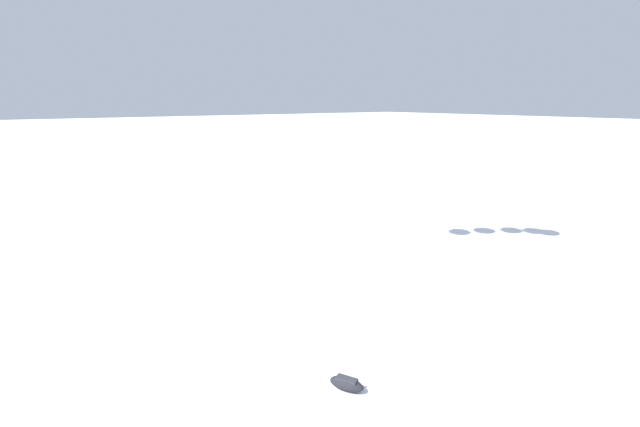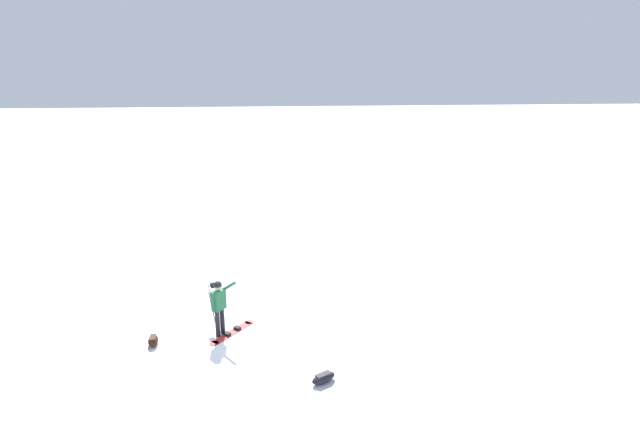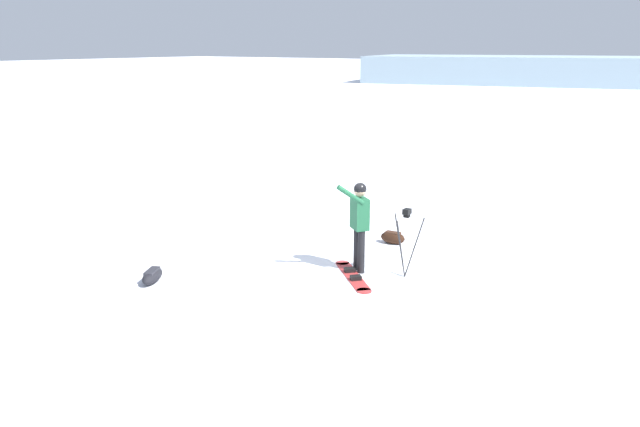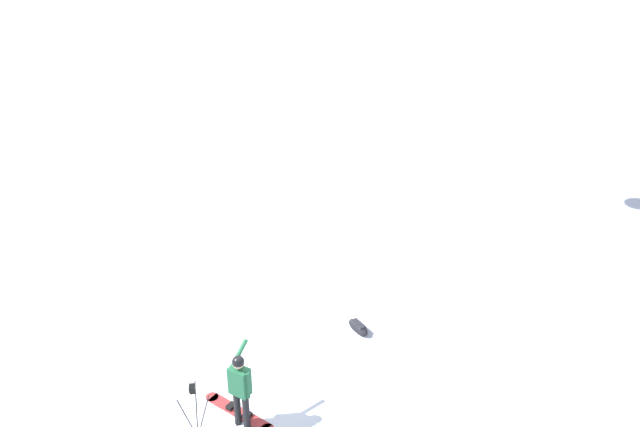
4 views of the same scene
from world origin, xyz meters
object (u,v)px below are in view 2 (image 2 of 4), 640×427
snowboard (232,332)px  gear_bag_small (323,378)px  snowboarder (219,302)px  camera_tripod (213,294)px  gear_bag_large (153,340)px

snowboard → gear_bag_small: 3.77m
snowboarder → camera_tripod: 0.93m
gear_bag_large → snowboarder: bearing=97.7°
snowboard → gear_bag_small: gear_bag_small is taller
snowboarder → gear_bag_small: snowboarder is taller
snowboarder → camera_tripod: (-0.89, -0.22, -0.13)m
snowboard → gear_bag_small: bearing=38.5°
snowboarder → snowboard: snowboarder is taller
snowboard → camera_tripod: camera_tripod is taller
snowboarder → gear_bag_small: bearing=43.1°
snowboarder → snowboard: 1.12m
camera_tripod → gear_bag_small: 4.83m
snowboarder → gear_bag_large: (0.26, -1.94, -0.95)m
gear_bag_large → gear_bag_small: bearing=60.6°
snowboarder → gear_bag_small: 4.05m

